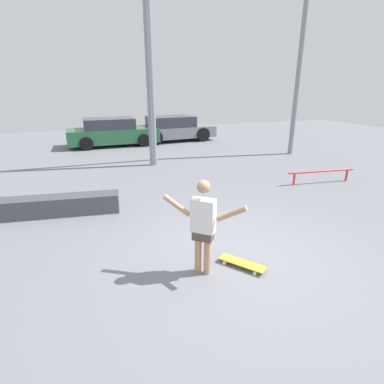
# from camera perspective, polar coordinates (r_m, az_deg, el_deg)

# --- Properties ---
(ground_plane) EXTENTS (36.00, 36.00, 0.00)m
(ground_plane) POSITION_cam_1_polar(r_m,az_deg,el_deg) (5.26, 9.22, -12.14)
(ground_plane) COLOR slate
(skateboarder) EXTENTS (1.02, 0.90, 1.50)m
(skateboarder) POSITION_cam_1_polar(r_m,az_deg,el_deg) (4.42, 2.13, -5.97)
(skateboarder) COLOR tan
(skateboarder) RESTS_ON ground_plane
(skateboard) EXTENTS (0.63, 0.74, 0.08)m
(skateboard) POSITION_cam_1_polar(r_m,az_deg,el_deg) (4.99, 9.52, -13.21)
(skateboard) COLOR gold
(skateboard) RESTS_ON ground_plane
(grind_box) EXTENTS (2.59, 0.77, 0.43)m
(grind_box) POSITION_cam_1_polar(r_m,az_deg,el_deg) (7.35, -23.75, -2.35)
(grind_box) COLOR #47474C
(grind_box) RESTS_ON ground_plane
(grind_rail) EXTENTS (2.18, 0.29, 0.39)m
(grind_rail) POSITION_cam_1_polar(r_m,az_deg,el_deg) (9.76, 23.43, 3.33)
(grind_rail) COLOR red
(grind_rail) RESTS_ON ground_plane
(canopy_support_left) EXTENTS (6.19, 0.20, 6.39)m
(canopy_support_left) POSITION_cam_1_polar(r_m,az_deg,el_deg) (10.80, -25.70, 23.91)
(canopy_support_left) COLOR gray
(canopy_support_left) RESTS_ON ground_plane
(canopy_support_right) EXTENTS (6.19, 0.20, 6.39)m
(canopy_support_right) POSITION_cam_1_polar(r_m,az_deg,el_deg) (11.99, 7.57, 24.85)
(canopy_support_right) COLOR gray
(canopy_support_right) RESTS_ON ground_plane
(parked_car_green) EXTENTS (4.31, 2.00, 1.33)m
(parked_car_green) POSITION_cam_1_polar(r_m,az_deg,el_deg) (15.46, -14.93, 10.92)
(parked_car_green) COLOR #28603D
(parked_car_green) RESTS_ON ground_plane
(parked_car_grey) EXTENTS (4.37, 2.25, 1.30)m
(parked_car_grey) POSITION_cam_1_polar(r_m,az_deg,el_deg) (16.40, -3.67, 11.94)
(parked_car_grey) COLOR slate
(parked_car_grey) RESTS_ON ground_plane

